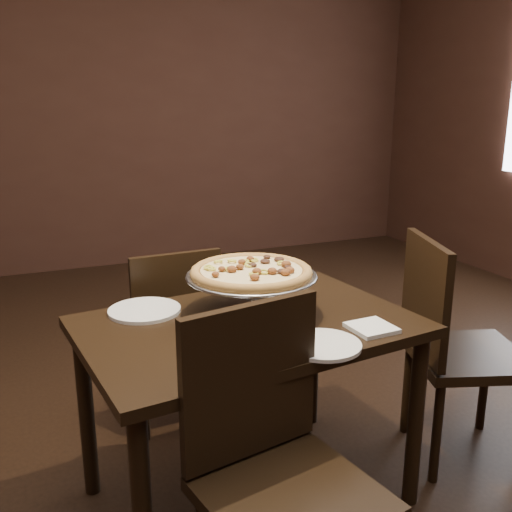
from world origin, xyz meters
name	(u,v)px	position (x,y,z in m)	size (l,w,h in m)	color
room	(290,116)	(0.06, 0.03, 1.40)	(6.04, 7.04, 2.84)	black
dining_table	(248,346)	(-0.07, 0.05, 0.61)	(1.21, 0.88, 0.71)	black
pizza_stand	(251,273)	(-0.04, 0.12, 0.87)	(0.47, 0.47, 0.19)	silver
parmesan_shaker	(238,327)	(-0.17, -0.10, 0.76)	(0.06, 0.06, 0.11)	#F2E5BC
pepper_flake_shaker	(235,342)	(-0.22, -0.19, 0.75)	(0.06, 0.06, 0.10)	maroon
packet_caddy	(206,337)	(-0.28, -0.09, 0.74)	(0.10, 0.10, 0.08)	black
napkin_stack	(372,328)	(0.28, -0.18, 0.72)	(0.14, 0.14, 0.01)	white
plate_left	(145,310)	(-0.39, 0.29, 0.71)	(0.26, 0.26, 0.01)	white
plate_near	(322,345)	(0.06, -0.23, 0.71)	(0.24, 0.24, 0.01)	white
serving_spatula	(286,272)	(0.08, 0.09, 0.86)	(0.15, 0.15, 0.02)	silver
chair_far	(171,330)	(-0.20, 0.68, 0.46)	(0.41, 0.41, 0.84)	black
chair_near	(275,463)	(-0.20, -0.45, 0.50)	(0.50, 0.50, 0.92)	black
chair_side	(451,342)	(0.78, -0.01, 0.51)	(0.56, 0.56, 0.94)	black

